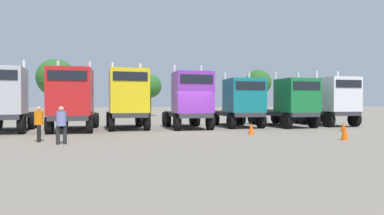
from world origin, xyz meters
name	(u,v)px	position (x,y,z in m)	size (l,w,h in m)	color
ground	(195,132)	(0.00, 0.00, 0.00)	(200.00, 200.00, 0.00)	gray
semi_truck_silver	(4,99)	(-11.08, 2.01, 2.00)	(2.99, 5.92, 4.43)	#333338
semi_truck_red	(73,99)	(-7.25, 1.78, 1.99)	(2.66, 6.42, 4.42)	#333338
semi_truck_yellow	(128,98)	(-3.89, 2.70, 2.07)	(2.85, 5.88, 4.53)	#333338
semi_truck_purple	(190,100)	(0.21, 2.10, 1.96)	(2.62, 5.89, 4.39)	#333338
semi_truck_teal	(240,102)	(4.08, 2.70, 1.81)	(2.60, 6.04, 4.05)	#333338
semi_truck_green	(290,103)	(7.67, 1.97, 1.78)	(2.87, 6.34, 4.05)	#333338
semi_truck_white	(332,101)	(11.44, 2.31, 1.90)	(2.57, 5.72, 4.25)	#333338
visitor_in_hivis	(39,121)	(-8.12, -3.06, 0.94)	(0.46, 0.46, 1.63)	black
visitor_with_camera	(61,122)	(-6.98, -4.23, 0.95)	(0.47, 0.47, 1.64)	#252525
traffic_cone_near	(343,126)	(8.95, -2.00, 0.32)	(0.36, 0.36, 0.64)	#F2590C
traffic_cone_mid	(251,129)	(2.74, -2.21, 0.33)	(0.36, 0.36, 0.66)	#F2590C
traffic_cone_far	(345,132)	(5.99, -5.77, 0.37)	(0.36, 0.36, 0.74)	#F2590C
oak_far_left	(56,78)	(-10.79, 17.60, 4.39)	(4.01, 4.01, 6.41)	#4C3823
oak_far_centre	(150,86)	(-0.27, 23.13, 3.89)	(3.07, 3.07, 5.46)	#4C3823
oak_far_right	(258,83)	(12.87, 18.39, 4.26)	(3.26, 3.26, 5.92)	#4C3823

